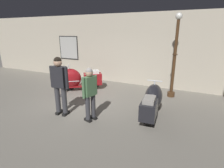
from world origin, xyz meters
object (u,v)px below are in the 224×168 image
Objects in this scene: scooter_1 at (152,101)px; lamppost at (175,58)px; visitor_0 at (60,82)px; visitor_1 at (90,91)px; scooter_0 at (77,79)px; info_stanchion at (58,85)px.

lamppost reaches higher than scooter_1.
visitor_0 is at bearing -132.50° from lamppost.
scooter_0 is at bearing -30.00° from visitor_1.
visitor_1 is (-1.50, -1.10, 0.43)m from scooter_1.
visitor_0 is at bearing 20.27° from visitor_1.
lamppost reaches higher than scooter_0.
visitor_0 is at bearing 77.01° from scooter_0.
scooter_0 is 1.14× the size of visitor_1.
info_stanchion is (-2.19, 1.15, -0.45)m from visitor_1.
scooter_0 is 3.61m from scooter_1.
info_stanchion is (-4.02, -1.88, -1.09)m from lamppost.
visitor_0 is (0.97, -2.15, 0.53)m from scooter_0.
visitor_1 is at bearing -121.16° from lamppost.
scooter_1 is at bearing 126.85° from scooter_0.
scooter_0 is 4.05m from lamppost.
scooter_1 is 1.91m from visitor_1.
visitor_0 is 1.67× the size of info_stanchion.
visitor_0 reaches higher than scooter_1.
scooter_1 is 2.82m from visitor_0.
lamppost reaches higher than visitor_0.
visitor_1 is (1.98, -2.08, 0.39)m from scooter_0.
scooter_1 is at bearing -70.71° from visitor_0.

